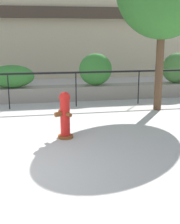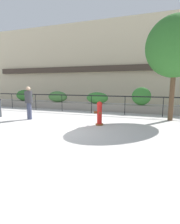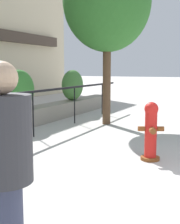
{
  "view_description": "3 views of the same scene",
  "coord_description": "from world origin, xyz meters",
  "px_view_note": "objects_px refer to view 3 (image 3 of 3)",
  "views": [
    {
      "loc": [
        0.74,
        -5.06,
        2.36
      ],
      "look_at": [
        2.11,
        2.23,
        0.47
      ],
      "focal_mm": 50.0,
      "sensor_mm": 36.0,
      "label": 1
    },
    {
      "loc": [
        3.6,
        -5.72,
        1.84
      ],
      "look_at": [
        0.77,
        2.4,
        0.47
      ],
      "focal_mm": 28.0,
      "sensor_mm": 36.0,
      "label": 2
    },
    {
      "loc": [
        -4.09,
        0.37,
        1.68
      ],
      "look_at": [
        1.95,
        3.26,
        0.74
      ],
      "focal_mm": 50.0,
      "sensor_mm": 36.0,
      "label": 3
    }
  ],
  "objects_px": {
    "hedge_bush_3": "(19,90)",
    "street_tree": "(107,1)",
    "hedge_bush_4": "(73,85)",
    "pedestrian": "(5,167)",
    "fire_hydrant": "(151,131)"
  },
  "relations": [
    {
      "from": "fire_hydrant",
      "to": "pedestrian",
      "type": "distance_m",
      "value": 3.9
    },
    {
      "from": "street_tree",
      "to": "pedestrian",
      "type": "height_order",
      "value": "street_tree"
    },
    {
      "from": "hedge_bush_3",
      "to": "hedge_bush_4",
      "type": "bearing_deg",
      "value": 0.0
    },
    {
      "from": "hedge_bush_3",
      "to": "fire_hydrant",
      "type": "xyz_separation_m",
      "value": [
        -1.58,
        -4.22,
        -0.52
      ]
    },
    {
      "from": "hedge_bush_3",
      "to": "pedestrian",
      "type": "relative_size",
      "value": 0.7
    },
    {
      "from": "hedge_bush_4",
      "to": "hedge_bush_3",
      "type": "bearing_deg",
      "value": 180.0
    },
    {
      "from": "fire_hydrant",
      "to": "hedge_bush_3",
      "type": "bearing_deg",
      "value": 69.47
    },
    {
      "from": "fire_hydrant",
      "to": "street_tree",
      "type": "xyz_separation_m",
      "value": [
        3.16,
        2.19,
        3.07
      ]
    },
    {
      "from": "hedge_bush_4",
      "to": "pedestrian",
      "type": "relative_size",
      "value": 0.68
    },
    {
      "from": "street_tree",
      "to": "pedestrian",
      "type": "distance_m",
      "value": 7.8
    },
    {
      "from": "hedge_bush_3",
      "to": "street_tree",
      "type": "relative_size",
      "value": 0.24
    },
    {
      "from": "hedge_bush_4",
      "to": "street_tree",
      "type": "bearing_deg",
      "value": -127.85
    },
    {
      "from": "hedge_bush_3",
      "to": "hedge_bush_4",
      "type": "height_order",
      "value": "hedge_bush_3"
    },
    {
      "from": "fire_hydrant",
      "to": "street_tree",
      "type": "distance_m",
      "value": 4.92
    },
    {
      "from": "fire_hydrant",
      "to": "street_tree",
      "type": "bearing_deg",
      "value": 34.73
    }
  ]
}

